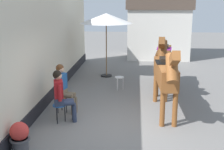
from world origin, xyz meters
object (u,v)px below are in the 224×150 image
seated_visitor_near (61,93)px  saddled_horse_far (164,57)px  spare_stool_white (119,78)px  cafe_parasol (106,19)px  satchel_bag (64,97)px  seated_visitor_far (63,86)px  flower_planter_near (20,136)px  saddled_horse_near (166,74)px

seated_visitor_near → saddled_horse_far: saddled_horse_far is taller
saddled_horse_far → spare_stool_white: bearing=-175.6°
saddled_horse_far → spare_stool_white: 1.71m
cafe_parasol → satchel_bag: cafe_parasol is taller
seated_visitor_near → seated_visitor_far: bearing=98.9°
seated_visitor_far → cafe_parasol: 4.62m
flower_planter_near → spare_stool_white: size_ratio=1.39×
flower_planter_near → spare_stool_white: (1.84, 4.73, 0.07)m
spare_stool_white → satchel_bag: (-1.68, -1.38, -0.30)m
spare_stool_white → saddled_horse_far: bearing=4.4°
seated_visitor_near → saddled_horse_far: size_ratio=0.47×
saddled_horse_near → saddled_horse_far: size_ratio=1.00×
seated_visitor_near → saddled_horse_near: 2.84m
saddled_horse_far → spare_stool_white: saddled_horse_far is taller
saddled_horse_near → satchel_bag: size_ratio=10.71×
spare_stool_white → satchel_bag: spare_stool_white is taller
saddled_horse_near → saddled_horse_far: 2.45m
seated_visitor_far → satchel_bag: size_ratio=4.96×
seated_visitor_near → cafe_parasol: 5.26m
seated_visitor_near → satchel_bag: bearing=101.8°
saddled_horse_near → saddled_horse_far: bearing=86.7°
seated_visitor_far → saddled_horse_near: (2.82, 0.08, 0.38)m
seated_visitor_near → satchel_bag: 1.89m
flower_planter_near → satchel_bag: (0.15, 3.36, -0.23)m
seated_visitor_near → seated_visitor_far: size_ratio=1.00×
spare_stool_white → satchel_bag: 2.19m
flower_planter_near → satchel_bag: 3.37m
cafe_parasol → spare_stool_white: size_ratio=5.61×
saddled_horse_far → satchel_bag: bearing=-155.1°
seated_visitor_near → spare_stool_white: seated_visitor_near is taller
satchel_bag → seated_visitor_near: bearing=165.3°
flower_planter_near → seated_visitor_near: bearing=72.5°
seated_visitor_near → saddled_horse_far: 4.32m
seated_visitor_far → cafe_parasol: size_ratio=0.54×
saddled_horse_near → saddled_horse_far: (0.14, 2.44, 0.00)m
seated_visitor_far → cafe_parasol: cafe_parasol is taller
cafe_parasol → satchel_bag: (-1.04, -3.24, -2.26)m
seated_visitor_near → saddled_horse_far: bearing=48.5°
saddled_horse_far → flower_planter_near: 5.96m
seated_visitor_near → saddled_horse_near: (2.71, 0.78, 0.38)m
cafe_parasol → saddled_horse_near: bearing=-64.2°
saddled_horse_near → satchel_bag: (-3.07, 0.95, -1.06)m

